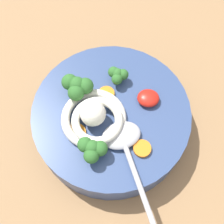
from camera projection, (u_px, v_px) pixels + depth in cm
name	position (u px, v px, depth cm)	size (l,w,h in cm)	color
table_slab	(111.00, 138.00, 55.97)	(97.54, 97.54, 3.75)	#936D47
soup_bowl	(112.00, 119.00, 52.06)	(25.52, 25.52, 6.09)	#334775
noodle_pile	(94.00, 119.00, 47.33)	(11.17, 10.96, 4.49)	silver
soup_spoon	(124.00, 144.00, 46.34)	(9.50, 17.24, 1.60)	#B7B7BC
chili_sauce_dollop	(148.00, 98.00, 49.52)	(3.55, 3.19, 1.60)	red
broccoli_floret_beside_chili	(92.00, 149.00, 44.51)	(4.47, 3.84, 3.53)	#7A9E60
broccoli_floret_center	(117.00, 75.00, 50.18)	(3.55, 3.06, 2.81)	#7A9E60
broccoli_floret_left	(77.00, 87.00, 48.42)	(5.09, 4.38, 4.03)	#7A9E60
carrot_slice_extra_a	(106.00, 94.00, 50.46)	(2.61, 2.61, 0.53)	orange
carrot_slice_rear	(142.00, 149.00, 46.53)	(2.70, 2.70, 0.62)	orange
carrot_slice_near_spoon	(76.00, 132.00, 47.68)	(2.92, 2.92, 0.48)	orange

